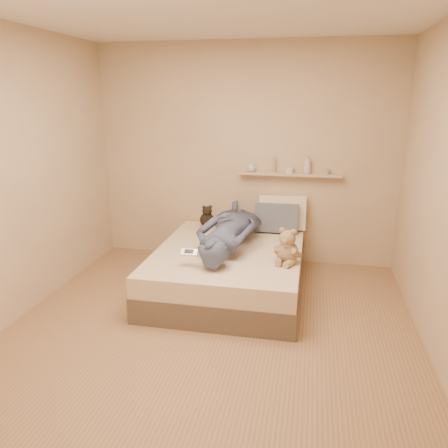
% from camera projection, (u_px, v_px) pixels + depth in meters
% --- Properties ---
extents(room, '(3.80, 3.80, 3.80)m').
position_uv_depth(room, '(208.00, 186.00, 3.45)').
color(room, '#956D4D').
rests_on(room, ground).
extents(bed, '(1.50, 1.90, 0.45)m').
position_uv_depth(bed, '(229.00, 269.00, 4.63)').
color(bed, brown).
rests_on(bed, floor).
extents(game_console, '(0.16, 0.08, 0.05)m').
position_uv_depth(game_console, '(189.00, 252.00, 4.05)').
color(game_console, '#ADB0B4').
rests_on(game_console, bed).
extents(teddy_bear, '(0.28, 0.29, 0.35)m').
position_uv_depth(teddy_bear, '(287.00, 249.00, 4.14)').
color(teddy_bear, '#8F6A4E').
rests_on(teddy_bear, bed).
extents(dark_plush, '(0.18, 0.18, 0.27)m').
position_uv_depth(dark_plush, '(207.00, 218.00, 5.29)').
color(dark_plush, black).
rests_on(dark_plush, bed).
extents(pillow_cream, '(0.57, 0.28, 0.43)m').
position_uv_depth(pillow_cream, '(282.00, 213.00, 5.19)').
color(pillow_cream, beige).
rests_on(pillow_cream, bed).
extents(pillow_grey, '(0.50, 0.22, 0.36)m').
position_uv_depth(pillow_grey, '(276.00, 218.00, 5.08)').
color(pillow_grey, slate).
rests_on(pillow_grey, bed).
extents(person, '(0.68, 1.63, 0.38)m').
position_uv_depth(person, '(230.00, 228.00, 4.61)').
color(person, '#464D6E').
rests_on(person, bed).
extents(wall_shelf, '(1.20, 0.12, 0.03)m').
position_uv_depth(wall_shelf, '(290.00, 174.00, 5.13)').
color(wall_shelf, tan).
rests_on(wall_shelf, wall_back).
extents(shelf_bottles, '(0.98, 0.14, 0.22)m').
position_uv_depth(shelf_bottles, '(286.00, 166.00, 5.11)').
color(shelf_bottles, '#B6BCBF').
rests_on(shelf_bottles, wall_shelf).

